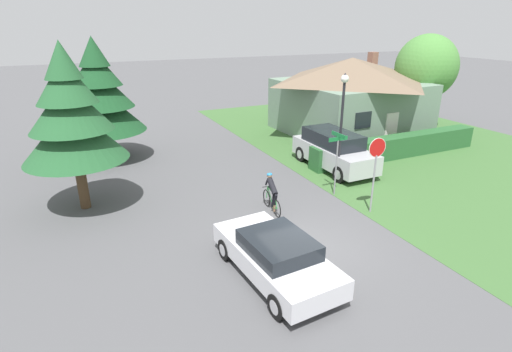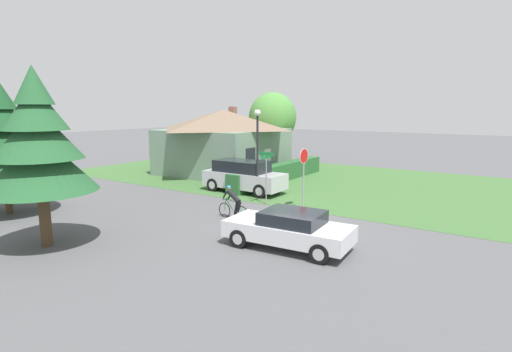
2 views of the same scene
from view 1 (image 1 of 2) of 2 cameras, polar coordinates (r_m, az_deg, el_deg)
name	(u,v)px [view 1 (image 1 of 2)]	position (r m, az deg, el deg)	size (l,w,h in m)	color
ground_plane	(307,249)	(13.20, 7.28, -10.24)	(140.00, 140.00, 0.00)	#515154
grass_verge_right	(450,163)	(23.08, 26.02, 1.72)	(16.00, 36.00, 0.01)	#3D6633
cottage_house	(350,95)	(26.93, 13.26, 11.25)	(8.74, 8.53, 4.98)	slate
hedge_row	(397,147)	(22.80, 19.48, 3.99)	(10.58, 0.90, 1.16)	#285B2D
sedan_left_lane	(276,256)	(11.46, 2.85, -11.33)	(2.17, 4.53, 1.34)	silver
cyclist	(272,194)	(15.22, 2.29, -2.55)	(0.44, 1.73, 1.50)	black
parked_suv_right	(334,150)	(20.05, 11.02, 3.63)	(1.96, 4.87, 1.86)	#B7B7BC
stop_sign	(376,161)	(15.28, 16.75, 2.13)	(0.73, 0.07, 2.95)	gray
street_lamp	(342,111)	(17.79, 12.23, 9.11)	(0.34, 0.34, 4.86)	black
street_name_sign	(337,153)	(16.60, 11.52, 3.27)	(0.90, 0.90, 2.68)	gray
conifer_tall_near	(71,116)	(16.08, -24.95, 7.75)	(3.78, 3.78, 6.29)	#4C3823
conifer_tall_far	(99,96)	(21.95, -21.52, 10.62)	(4.36, 4.36, 6.24)	#4C3823
deciduous_tree_right	(426,67)	(29.21, 23.14, 14.11)	(3.96, 3.96, 6.16)	#4C3823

